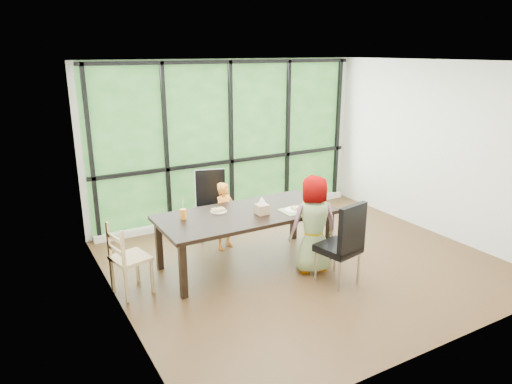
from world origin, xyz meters
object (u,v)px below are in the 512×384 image
(child_toddler, at_px, (225,216))
(green_cup, at_px, (319,204))
(chair_end_beech, at_px, (131,258))
(chair_interior_leather, at_px, (338,242))
(plate_far, at_px, (219,211))
(white_mug, at_px, (311,195))
(tissue_box, at_px, (262,209))
(plate_near, at_px, (295,210))
(dining_table, at_px, (246,239))
(chair_window_leather, at_px, (212,207))
(orange_cup, at_px, (183,214))
(child_older, at_px, (315,224))

(child_toddler, height_order, green_cup, child_toddler)
(chair_end_beech, bearing_deg, green_cup, -110.12)
(chair_interior_leather, relative_size, child_toddler, 1.07)
(plate_far, bearing_deg, white_mug, -5.51)
(plate_far, xyz_separation_m, tissue_box, (0.47, -0.36, 0.06))
(plate_far, height_order, plate_near, plate_near)
(chair_end_beech, bearing_deg, tissue_box, -107.69)
(dining_table, relative_size, child_toddler, 2.35)
(white_mug, distance_m, tissue_box, 0.98)
(plate_far, distance_m, tissue_box, 0.59)
(chair_window_leather, height_order, orange_cup, chair_window_leather)
(chair_interior_leather, xyz_separation_m, white_mug, (0.36, 1.10, 0.26))
(child_older, distance_m, orange_cup, 1.71)
(chair_window_leather, distance_m, orange_cup, 1.17)
(chair_interior_leather, height_order, child_toddler, chair_interior_leather)
(chair_interior_leather, bearing_deg, green_cup, -118.84)
(tissue_box, bearing_deg, child_toddler, 101.62)
(orange_cup, height_order, green_cup, orange_cup)
(dining_table, relative_size, chair_window_leather, 2.19)
(dining_table, height_order, child_older, child_older)
(child_toddler, height_order, orange_cup, child_toddler)
(chair_end_beech, relative_size, child_toddler, 0.90)
(plate_near, distance_m, orange_cup, 1.50)
(dining_table, bearing_deg, chair_interior_leather, -53.69)
(dining_table, xyz_separation_m, orange_cup, (-0.81, 0.19, 0.44))
(chair_end_beech, distance_m, child_older, 2.36)
(dining_table, height_order, green_cup, green_cup)
(green_cup, relative_size, white_mug, 1.19)
(plate_far, xyz_separation_m, orange_cup, (-0.51, -0.02, 0.06))
(chair_end_beech, bearing_deg, plate_far, -93.48)
(chair_interior_leather, relative_size, orange_cup, 8.29)
(chair_end_beech, distance_m, tissue_box, 1.78)
(chair_window_leather, xyz_separation_m, orange_cup, (-0.78, -0.83, 0.28))
(plate_near, height_order, tissue_box, tissue_box)
(dining_table, relative_size, child_older, 1.80)
(child_toddler, bearing_deg, orange_cup, -173.17)
(chair_window_leather, height_order, child_toddler, chair_window_leather)
(orange_cup, relative_size, green_cup, 1.13)
(white_mug, bearing_deg, green_cup, -110.44)
(chair_window_leather, relative_size, tissue_box, 6.99)
(chair_end_beech, relative_size, green_cup, 7.78)
(chair_interior_leather, relative_size, green_cup, 9.33)
(tissue_box, bearing_deg, orange_cup, 160.81)
(child_toddler, xyz_separation_m, orange_cup, (-0.81, -0.46, 0.31))
(chair_window_leather, xyz_separation_m, green_cup, (1.00, -1.34, 0.27))
(white_mug, bearing_deg, plate_far, 174.49)
(child_toddler, relative_size, plate_near, 3.68)
(chair_end_beech, xyz_separation_m, white_mug, (2.69, 0.07, 0.35))
(chair_interior_leather, distance_m, plate_far, 1.64)
(chair_interior_leather, relative_size, white_mug, 11.13)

